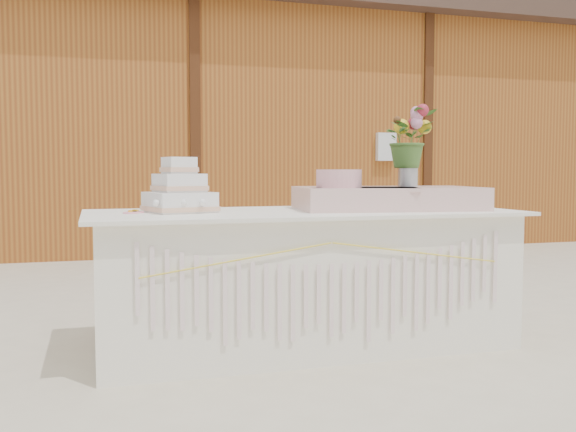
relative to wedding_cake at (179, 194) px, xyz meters
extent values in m
plane|color=beige|center=(0.69, -0.07, -0.87)|extent=(80.00, 80.00, 0.00)
cube|color=#965A1F|center=(0.69, 5.93, 0.63)|extent=(12.00, 4.00, 3.00)
cube|color=#3E2B23|center=(0.69, 5.93, 2.28)|extent=(12.60, 4.60, 0.30)
cube|color=white|center=(0.69, -0.07, -0.50)|extent=(2.28, 0.88, 0.75)
cube|color=white|center=(0.69, -0.07, -0.11)|extent=(2.40, 1.00, 0.02)
cube|color=white|center=(0.00, 0.00, -0.05)|extent=(0.39, 0.39, 0.11)
cube|color=#E9B393|center=(0.00, 0.00, -0.08)|extent=(0.41, 0.41, 0.02)
cube|color=white|center=(0.00, 0.00, 0.06)|extent=(0.28, 0.28, 0.10)
cube|color=#E9B393|center=(0.00, 0.00, 0.03)|extent=(0.30, 0.30, 0.02)
cube|color=white|center=(0.00, 0.00, 0.15)|extent=(0.18, 0.18, 0.09)
cube|color=#E9B393|center=(0.00, 0.00, 0.13)|extent=(0.20, 0.20, 0.02)
cylinder|color=silver|center=(0.87, -0.16, -0.09)|extent=(0.28, 0.28, 0.02)
cylinder|color=silver|center=(0.87, -0.16, -0.06)|extent=(0.08, 0.08, 0.05)
cylinder|color=silver|center=(0.87, -0.16, -0.03)|extent=(0.32, 0.32, 0.01)
cylinder|color=#E9A8AB|center=(0.87, -0.16, 0.06)|extent=(0.25, 0.25, 0.15)
cube|color=beige|center=(1.20, -0.08, -0.04)|extent=(1.11, 0.73, 0.13)
cylinder|color=silver|center=(1.36, -0.02, 0.11)|extent=(0.12, 0.12, 0.16)
imported|color=#426C2B|center=(1.36, -0.02, 0.36)|extent=(0.34, 0.30, 0.35)
camera|label=1|loc=(-0.44, -3.50, 0.12)|focal=40.00mm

